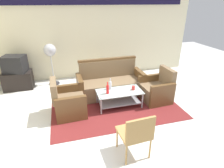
% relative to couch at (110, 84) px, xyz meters
% --- Properties ---
extents(ground_plane, '(14.00, 14.00, 0.00)m').
position_rel_couch_xyz_m(ground_plane, '(-0.03, -1.46, -0.32)').
color(ground_plane, white).
extents(wall_back, '(6.52, 0.19, 2.80)m').
position_rel_couch_xyz_m(wall_back, '(-0.03, 1.59, 1.16)').
color(wall_back, beige).
rests_on(wall_back, ground).
extents(rug, '(3.07, 2.06, 0.01)m').
position_rel_couch_xyz_m(rug, '(-0.05, -0.64, -0.31)').
color(rug, maroon).
rests_on(rug, ground).
extents(couch, '(1.81, 0.78, 0.96)m').
position_rel_couch_xyz_m(couch, '(0.00, 0.00, 0.00)').
color(couch, '#7F6647').
rests_on(couch, rug).
extents(armchair_left, '(0.72, 0.78, 0.85)m').
position_rel_couch_xyz_m(armchair_left, '(-1.18, -0.70, -0.03)').
color(armchair_left, '#7F6647').
rests_on(armchair_left, rug).
extents(armchair_right, '(0.73, 0.79, 0.85)m').
position_rel_couch_xyz_m(armchair_right, '(1.07, -0.65, -0.03)').
color(armchair_right, '#7F6647').
rests_on(armchair_right, rug).
extents(coffee_table, '(1.10, 0.60, 0.40)m').
position_rel_couch_xyz_m(coffee_table, '(0.05, -0.66, -0.04)').
color(coffee_table, silver).
rests_on(coffee_table, rug).
extents(bottle_red, '(0.06, 0.06, 0.30)m').
position_rel_couch_xyz_m(bottle_red, '(-0.26, -0.72, 0.21)').
color(bottle_red, red).
rests_on(bottle_red, coffee_table).
extents(bottle_clear, '(0.07, 0.07, 0.28)m').
position_rel_couch_xyz_m(bottle_clear, '(-0.14, -0.50, 0.20)').
color(bottle_clear, silver).
rests_on(bottle_clear, coffee_table).
extents(cup, '(0.08, 0.08, 0.10)m').
position_rel_couch_xyz_m(cup, '(0.40, -0.70, 0.14)').
color(cup, red).
rests_on(cup, coffee_table).
extents(tv_stand, '(0.80, 0.50, 0.52)m').
position_rel_couch_xyz_m(tv_stand, '(-2.54, 1.09, -0.06)').
color(tv_stand, black).
rests_on(tv_stand, ground).
extents(television, '(0.70, 0.58, 0.48)m').
position_rel_couch_xyz_m(television, '(-2.54, 1.09, 0.44)').
color(television, black).
rests_on(television, tv_stand).
extents(pedestal_fan, '(0.36, 0.36, 1.27)m').
position_rel_couch_xyz_m(pedestal_fan, '(-1.53, 1.14, 0.70)').
color(pedestal_fan, '#2D2D33').
rests_on(pedestal_fan, ground).
extents(wicker_chair, '(0.51, 0.51, 0.84)m').
position_rel_couch_xyz_m(wicker_chair, '(-0.19, -2.31, 0.18)').
color(wicker_chair, '#AD844C').
rests_on(wicker_chair, ground).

